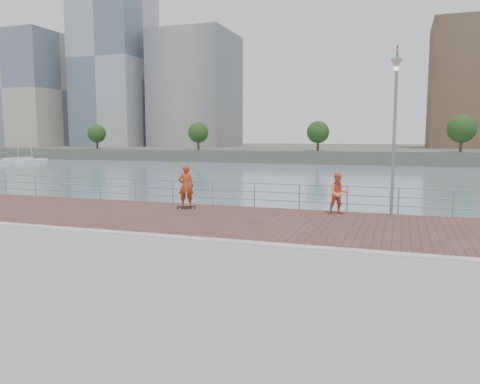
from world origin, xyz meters
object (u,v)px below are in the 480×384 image
(skateboarder, at_px, (186,186))
(bystander, at_px, (338,193))
(guardrail, at_px, (277,193))
(street_lamp, at_px, (395,102))

(skateboarder, relative_size, bystander, 1.08)
(guardrail, bearing_deg, street_lamp, -11.16)
(bystander, bearing_deg, street_lamp, -29.18)
(guardrail, height_order, street_lamp, street_lamp)
(street_lamp, relative_size, bystander, 3.73)
(guardrail, distance_m, street_lamp, 6.27)
(guardrail, xyz_separation_m, skateboarder, (-3.73, -1.46, 0.33))
(street_lamp, distance_m, skateboarder, 9.30)
(street_lamp, height_order, bystander, street_lamp)
(street_lamp, xyz_separation_m, skateboarder, (-8.61, -0.50, -3.48))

